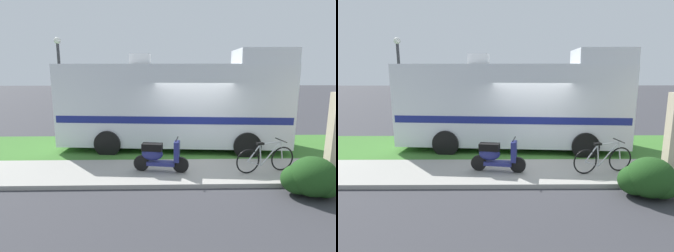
# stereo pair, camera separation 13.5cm
# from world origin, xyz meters

# --- Properties ---
(ground_plane) EXTENTS (80.00, 80.00, 0.00)m
(ground_plane) POSITION_xyz_m (0.00, 0.00, 0.00)
(ground_plane) COLOR #38383D
(sidewalk) EXTENTS (24.00, 2.00, 0.12)m
(sidewalk) POSITION_xyz_m (0.00, -1.20, 0.06)
(sidewalk) COLOR #9E9B93
(sidewalk) RESTS_ON ground
(grass_strip) EXTENTS (24.00, 3.40, 0.08)m
(grass_strip) POSITION_xyz_m (0.00, 1.50, 0.04)
(grass_strip) COLOR #3D752D
(grass_strip) RESTS_ON ground
(motorhome_rv) EXTENTS (8.13, 2.96, 3.60)m
(motorhome_rv) POSITION_xyz_m (-0.49, 1.50, 1.71)
(motorhome_rv) COLOR silver
(motorhome_rv) RESTS_ON ground
(scooter) EXTENTS (1.55, 0.56, 0.97)m
(scooter) POSITION_xyz_m (-1.13, -1.26, 0.58)
(scooter) COLOR black
(scooter) RESTS_ON ground
(bicycle) EXTENTS (1.72, 0.55, 0.90)m
(bicycle) POSITION_xyz_m (1.82, -1.37, 0.51)
(bicycle) COLOR black
(bicycle) RESTS_ON ground
(pickup_truck_near) EXTENTS (5.04, 2.16, 1.87)m
(pickup_truck_near) POSITION_xyz_m (0.05, 5.87, 0.99)
(pickup_truck_near) COLOR #1E2328
(pickup_truck_near) RESTS_ON ground
(pickup_truck_far) EXTENTS (5.25, 2.35, 1.83)m
(pickup_truck_far) POSITION_xyz_m (0.69, 9.63, 0.98)
(pickup_truck_far) COLOR #1E2328
(pickup_truck_far) RESTS_ON ground
(bush_by_porch) EXTENTS (1.33, 0.99, 0.94)m
(bush_by_porch) POSITION_xyz_m (2.44, -2.69, 0.44)
(bush_by_porch) COLOR #1E4719
(bush_by_porch) RESTS_ON ground
(bottle_green) EXTENTS (0.08, 0.08, 0.28)m
(bottle_green) POSITION_xyz_m (3.11, -1.26, 0.24)
(bottle_green) COLOR brown
(bottle_green) RESTS_ON ground
(street_lamp_post) EXTENTS (0.28, 0.28, 4.21)m
(street_lamp_post) POSITION_xyz_m (-5.36, 3.60, 2.56)
(street_lamp_post) COLOR #333338
(street_lamp_post) RESTS_ON ground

